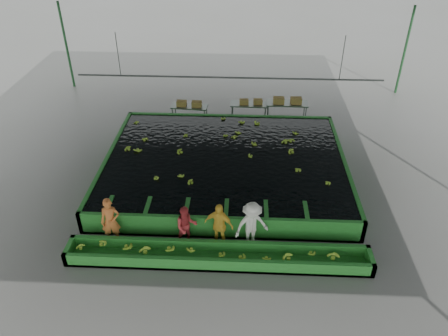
{
  "coord_description": "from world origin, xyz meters",
  "views": [
    {
      "loc": [
        0.72,
        -13.93,
        10.49
      ],
      "look_at": [
        0.0,
        0.5,
        1.0
      ],
      "focal_mm": 35.0,
      "sensor_mm": 36.0,
      "label": 1
    }
  ],
  "objects_px": {
    "worker_a": "(111,221)",
    "packing_table_right": "(286,111)",
    "box_stack_mid": "(251,104)",
    "box_stack_right": "(287,103)",
    "flotation_tank": "(225,166)",
    "packing_table_left": "(190,113)",
    "sorting_trough": "(218,256)",
    "worker_d": "(252,225)",
    "packing_table_mid": "(249,111)",
    "worker_c": "(219,225)",
    "worker_b": "(186,226)",
    "box_stack_left": "(189,106)"
  },
  "relations": [
    {
      "from": "sorting_trough",
      "to": "packing_table_right",
      "type": "xyz_separation_m",
      "value": [
        2.94,
        10.44,
        0.24
      ]
    },
    {
      "from": "worker_a",
      "to": "packing_table_left",
      "type": "relative_size",
      "value": 0.96
    },
    {
      "from": "box_stack_left",
      "to": "box_stack_mid",
      "type": "distance_m",
      "value": 3.19
    },
    {
      "from": "flotation_tank",
      "to": "worker_b",
      "type": "relative_size",
      "value": 6.44
    },
    {
      "from": "worker_b",
      "to": "packing_table_mid",
      "type": "xyz_separation_m",
      "value": [
        2.09,
        9.64,
        -0.34
      ]
    },
    {
      "from": "worker_b",
      "to": "box_stack_left",
      "type": "height_order",
      "value": "worker_b"
    },
    {
      "from": "sorting_trough",
      "to": "worker_a",
      "type": "bearing_deg",
      "value": 167.73
    },
    {
      "from": "worker_c",
      "to": "worker_d",
      "type": "distance_m",
      "value": 1.1
    },
    {
      "from": "worker_a",
      "to": "packing_table_right",
      "type": "relative_size",
      "value": 0.83
    },
    {
      "from": "worker_c",
      "to": "packing_table_mid",
      "type": "distance_m",
      "value": 9.7
    },
    {
      "from": "sorting_trough",
      "to": "worker_c",
      "type": "distance_m",
      "value": 1.01
    },
    {
      "from": "packing_table_mid",
      "to": "flotation_tank",
      "type": "bearing_deg",
      "value": -100.44
    },
    {
      "from": "worker_c",
      "to": "packing_table_mid",
      "type": "height_order",
      "value": "worker_c"
    },
    {
      "from": "packing_table_mid",
      "to": "packing_table_right",
      "type": "relative_size",
      "value": 0.9
    },
    {
      "from": "packing_table_mid",
      "to": "box_stack_right",
      "type": "height_order",
      "value": "box_stack_right"
    },
    {
      "from": "flotation_tank",
      "to": "packing_table_left",
      "type": "distance_m",
      "value": 5.39
    },
    {
      "from": "worker_c",
      "to": "box_stack_left",
      "type": "relative_size",
      "value": 1.36
    },
    {
      "from": "worker_d",
      "to": "packing_table_mid",
      "type": "bearing_deg",
      "value": 69.89
    },
    {
      "from": "box_stack_right",
      "to": "worker_b",
      "type": "bearing_deg",
      "value": -112.96
    },
    {
      "from": "flotation_tank",
      "to": "packing_table_mid",
      "type": "xyz_separation_m",
      "value": [
        0.98,
        5.34,
        -0.01
      ]
    },
    {
      "from": "box_stack_mid",
      "to": "packing_table_left",
      "type": "bearing_deg",
      "value": -174.16
    },
    {
      "from": "worker_a",
      "to": "flotation_tank",
      "type": "bearing_deg",
      "value": 38.26
    },
    {
      "from": "packing_table_right",
      "to": "worker_c",
      "type": "bearing_deg",
      "value": -107.02
    },
    {
      "from": "flotation_tank",
      "to": "packing_table_left",
      "type": "height_order",
      "value": "flotation_tank"
    },
    {
      "from": "sorting_trough",
      "to": "flotation_tank",
      "type": "bearing_deg",
      "value": 90.0
    },
    {
      "from": "box_stack_mid",
      "to": "worker_d",
      "type": "bearing_deg",
      "value": -89.96
    },
    {
      "from": "packing_table_left",
      "to": "box_stack_mid",
      "type": "distance_m",
      "value": 3.21
    },
    {
      "from": "packing_table_left",
      "to": "box_stack_right",
      "type": "bearing_deg",
      "value": 3.29
    },
    {
      "from": "packing_table_left",
      "to": "flotation_tank",
      "type": "bearing_deg",
      "value": -67.26
    },
    {
      "from": "sorting_trough",
      "to": "box_stack_right",
      "type": "bearing_deg",
      "value": 74.16
    },
    {
      "from": "flotation_tank",
      "to": "sorting_trough",
      "type": "distance_m",
      "value": 5.1
    },
    {
      "from": "sorting_trough",
      "to": "worker_d",
      "type": "relative_size",
      "value": 5.52
    },
    {
      "from": "packing_table_mid",
      "to": "box_stack_mid",
      "type": "relative_size",
      "value": 1.63
    },
    {
      "from": "flotation_tank",
      "to": "box_stack_right",
      "type": "bearing_deg",
      "value": 60.8
    },
    {
      "from": "flotation_tank",
      "to": "worker_a",
      "type": "distance_m",
      "value": 5.68
    },
    {
      "from": "packing_table_right",
      "to": "box_stack_right",
      "type": "distance_m",
      "value": 0.49
    },
    {
      "from": "box_stack_left",
      "to": "box_stack_right",
      "type": "bearing_deg",
      "value": 3.66
    },
    {
      "from": "sorting_trough",
      "to": "worker_d",
      "type": "bearing_deg",
      "value": 36.29
    },
    {
      "from": "worker_d",
      "to": "box_stack_left",
      "type": "distance_m",
      "value": 9.77
    },
    {
      "from": "flotation_tank",
      "to": "worker_c",
      "type": "relative_size",
      "value": 5.75
    },
    {
      "from": "packing_table_left",
      "to": "box_stack_right",
      "type": "xyz_separation_m",
      "value": [
        5.02,
        0.29,
        0.55
      ]
    },
    {
      "from": "worker_d",
      "to": "worker_c",
      "type": "bearing_deg",
      "value": 159.26
    },
    {
      "from": "box_stack_mid",
      "to": "sorting_trough",
      "type": "bearing_deg",
      "value": -95.95
    },
    {
      "from": "flotation_tank",
      "to": "packing_table_mid",
      "type": "relative_size",
      "value": 5.22
    },
    {
      "from": "packing_table_mid",
      "to": "packing_table_right",
      "type": "bearing_deg",
      "value": 0.14
    },
    {
      "from": "worker_c",
      "to": "box_stack_mid",
      "type": "bearing_deg",
      "value": 99.8
    },
    {
      "from": "worker_b",
      "to": "worker_c",
      "type": "bearing_deg",
      "value": -16.09
    },
    {
      "from": "box_stack_mid",
      "to": "box_stack_right",
      "type": "bearing_deg",
      "value": -1.06
    },
    {
      "from": "packing_table_left",
      "to": "packing_table_mid",
      "type": "distance_m",
      "value": 3.09
    },
    {
      "from": "packing_table_right",
      "to": "box_stack_right",
      "type": "relative_size",
      "value": 1.48
    }
  ]
}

